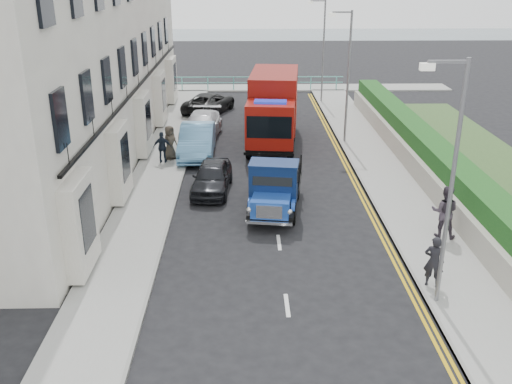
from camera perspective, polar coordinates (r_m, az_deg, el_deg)
name	(u,v)px	position (r m, az deg, el deg)	size (l,w,h in m)	color
ground	(283,271)	(18.42, 2.67, -7.87)	(120.00, 120.00, 0.00)	black
pavement_west	(158,174)	(26.86, -9.73, 1.75)	(2.40, 38.00, 0.12)	gray
pavement_east	(383,173)	(27.34, 12.60, 1.89)	(2.60, 38.00, 0.12)	gray
promenade	(259,88)	(45.89, 0.31, 10.36)	(30.00, 2.50, 0.12)	gray
sea_plane	(253,41)	(76.53, -0.31, 14.88)	(120.00, 120.00, 0.00)	#4C5F68
terrace_west	(72,8)	(30.20, -17.93, 17.08)	(6.31, 30.20, 14.25)	silver
garden_east	(426,155)	(27.59, 16.61, 3.52)	(1.45, 28.00, 1.75)	#B2AD9E
seafront_railing	(259,83)	(45.00, 0.34, 10.81)	(13.00, 0.08, 1.11)	#59B2A5
lamp_near	(449,174)	(15.81, 18.71, 1.76)	(1.23, 0.18, 7.00)	slate
lamp_mid	(346,70)	(30.88, 9.02, 11.96)	(1.23, 0.18, 7.00)	slate
lamp_far	(322,45)	(40.66, 6.60, 14.37)	(1.23, 0.18, 7.00)	slate
bedford_lorry	(274,191)	(21.98, 1.81, 0.12)	(2.43, 4.78, 2.17)	black
red_lorry	(273,107)	(31.10, 1.75, 8.51)	(3.14, 7.36, 3.75)	black
parked_car_front	(212,177)	(24.52, -4.43, 1.51)	(1.53, 3.80, 1.29)	black
parked_car_mid	(197,141)	(29.28, -5.90, 5.13)	(1.68, 4.80, 1.58)	#5D99C8
parked_car_rear	(202,126)	(32.40, -5.47, 6.60)	(1.96, 4.82, 1.40)	silver
seafront_car_left	(209,103)	(38.21, -4.70, 8.90)	(2.20, 4.77, 1.32)	black
seafront_car_right	(271,107)	(36.99, 1.46, 8.51)	(1.53, 3.80, 1.29)	#B3B3B8
pedestrian_east_near	(434,262)	(17.78, 17.37, -6.65)	(0.59, 0.39, 1.63)	black
pedestrian_east_far	(445,212)	(21.01, 18.34, -1.88)	(0.93, 0.72, 1.91)	#38303B
pedestrian_west_near	(162,147)	(28.08, -9.33, 4.43)	(0.90, 0.37, 1.53)	black
pedestrian_west_far	(170,142)	(28.53, -8.61, 4.92)	(0.83, 0.54, 1.69)	#3C352B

